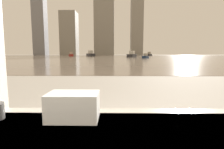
# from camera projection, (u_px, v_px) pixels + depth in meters

# --- Properties ---
(towel_stack) EXTENTS (0.30, 0.19, 0.16)m
(towel_stack) POSITION_uv_depth(u_px,v_px,m) (73.00, 106.00, 1.03)
(towel_stack) COLOR white
(towel_stack) RESTS_ON bathtub
(harbor_water) EXTENTS (180.00, 110.00, 0.01)m
(harbor_water) POSITION_uv_depth(u_px,v_px,m) (114.00, 56.00, 61.93)
(harbor_water) COLOR gray
(harbor_water) RESTS_ON ground_plane
(harbor_boat_1) EXTENTS (3.16, 4.84, 1.72)m
(harbor_boat_1) POSITION_uv_depth(u_px,v_px,m) (132.00, 55.00, 47.49)
(harbor_boat_1) COLOR #2D2D33
(harbor_boat_1) RESTS_ON harbor_water
(harbor_boat_2) EXTENTS (3.46, 5.09, 1.81)m
(harbor_boat_2) POSITION_uv_depth(u_px,v_px,m) (149.00, 54.00, 80.42)
(harbor_boat_2) COLOR #2D2D33
(harbor_boat_2) RESTS_ON harbor_water
(harbor_boat_3) EXTENTS (2.82, 4.71, 1.67)m
(harbor_boat_3) POSITION_uv_depth(u_px,v_px,m) (71.00, 55.00, 68.87)
(harbor_boat_3) COLOR maroon
(harbor_boat_3) RESTS_ON harbor_water
(harbor_boat_4) EXTENTS (4.03, 6.07, 2.16)m
(harbor_boat_4) POSITION_uv_depth(u_px,v_px,m) (91.00, 54.00, 65.13)
(harbor_boat_4) COLOR #2D2D33
(harbor_boat_4) RESTS_ON harbor_water
(harbor_boat_5) EXTENTS (1.85, 2.82, 1.00)m
(harbor_boat_5) POSITION_uv_depth(u_px,v_px,m) (145.00, 56.00, 36.53)
(harbor_boat_5) COLOR navy
(harbor_boat_5) RESTS_ON harbor_water
(skyline_tower_0) EXTENTS (7.94, 7.38, 69.73)m
(skyline_tower_0) POSITION_uv_depth(u_px,v_px,m) (39.00, 2.00, 114.13)
(skyline_tower_0) COLOR slate
(skyline_tower_0) RESTS_ON ground_plane
(skyline_tower_1) EXTENTS (10.52, 10.81, 28.24)m
(skyline_tower_1) POSITION_uv_depth(u_px,v_px,m) (69.00, 34.00, 116.30)
(skyline_tower_1) COLOR gray
(skyline_tower_1) RESTS_ON ground_plane
(skyline_tower_2) EXTENTS (13.04, 9.06, 69.64)m
(skyline_tower_2) POSITION_uv_depth(u_px,v_px,m) (104.00, 1.00, 113.51)
(skyline_tower_2) COLOR gray
(skyline_tower_2) RESTS_ON ground_plane
(skyline_tower_3) EXTENTS (7.60, 9.36, 63.13)m
(skyline_tower_3) POSITION_uv_depth(u_px,v_px,m) (137.00, 6.00, 113.58)
(skyline_tower_3) COLOR gray
(skyline_tower_3) RESTS_ON ground_plane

